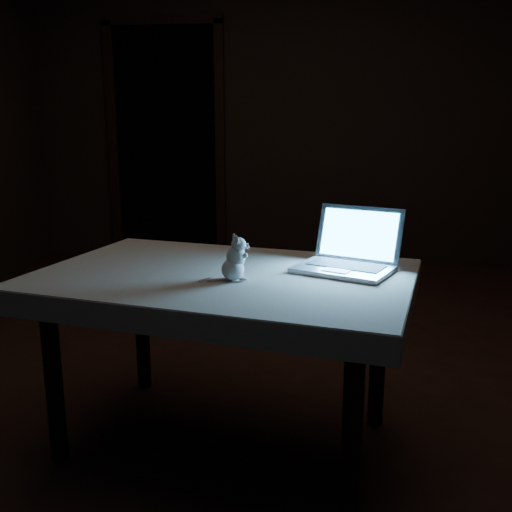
# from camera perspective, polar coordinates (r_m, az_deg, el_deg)

# --- Properties ---
(floor) EXTENTS (5.00, 5.00, 0.00)m
(floor) POSITION_cam_1_polar(r_m,az_deg,el_deg) (2.91, 0.77, -11.68)
(floor) COLOR black
(floor) RESTS_ON ground
(back_wall) EXTENTS (4.50, 0.04, 2.60)m
(back_wall) POSITION_cam_1_polar(r_m,az_deg,el_deg) (5.14, 3.32, 13.95)
(back_wall) COLOR black
(back_wall) RESTS_ON ground
(doorway) EXTENTS (1.06, 0.36, 2.13)m
(doorway) POSITION_cam_1_polar(r_m,az_deg,el_deg) (5.30, -8.91, 11.25)
(doorway) COLOR black
(doorway) RESTS_ON back_wall
(table) EXTENTS (1.41, 1.08, 0.68)m
(table) POSITION_cam_1_polar(r_m,az_deg,el_deg) (2.22, -3.14, -10.32)
(table) COLOR black
(table) RESTS_ON floor
(tablecloth) EXTENTS (1.60, 1.38, 0.09)m
(tablecloth) POSITION_cam_1_polar(r_m,az_deg,el_deg) (2.05, -1.21, -3.25)
(tablecloth) COLOR beige
(tablecloth) RESTS_ON table
(laptop) EXTENTS (0.43, 0.41, 0.23)m
(laptop) POSITION_cam_1_polar(r_m,az_deg,el_deg) (2.11, 8.81, 1.48)
(laptop) COLOR #AEAEB3
(laptop) RESTS_ON tablecloth
(plush_mouse) EXTENTS (0.16, 0.16, 0.16)m
(plush_mouse) POSITION_cam_1_polar(r_m,az_deg,el_deg) (1.98, -2.34, -0.18)
(plush_mouse) COLOR silver
(plush_mouse) RESTS_ON tablecloth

